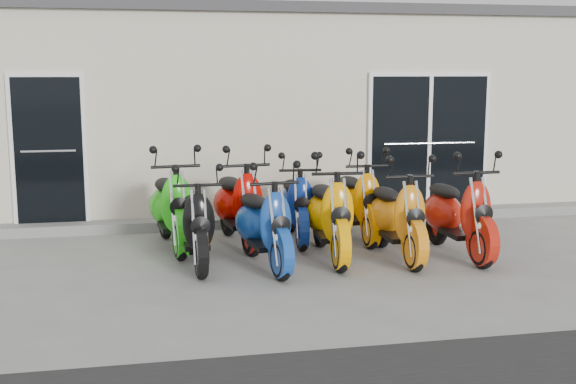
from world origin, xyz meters
name	(u,v)px	position (x,y,z in m)	size (l,w,h in m)	color
ground	(297,258)	(0.00, 0.00, 0.00)	(80.00, 80.00, 0.00)	gray
building	(241,109)	(0.00, 5.20, 1.60)	(14.00, 6.00, 3.20)	beige
roof_cap	(240,20)	(0.00, 5.20, 3.28)	(14.20, 6.20, 0.16)	#3F3F42
front_step	(270,220)	(0.00, 2.02, 0.07)	(14.00, 0.40, 0.15)	gray
door_left	(49,147)	(-3.20, 2.17, 1.26)	(1.07, 0.08, 2.22)	black
door_right	(428,139)	(2.60, 2.17, 1.26)	(2.02, 0.08, 2.22)	black
scooter_front_black	(195,213)	(-1.28, -0.09, 0.65)	(0.64, 1.76, 1.30)	black
scooter_front_blue	(264,213)	(-0.48, -0.33, 0.67)	(0.66, 1.82, 1.34)	#133F95
scooter_front_orange_a	(330,203)	(0.39, -0.10, 0.71)	(0.70, 1.92, 1.42)	#F99E00
scooter_front_orange_b	(397,205)	(1.21, -0.25, 0.68)	(0.67, 1.85, 1.37)	orange
scooter_front_red	(458,202)	(2.03, -0.26, 0.70)	(0.69, 1.89, 1.40)	#B11A0C
scooter_back_green	(171,195)	(-1.53, 0.83, 0.72)	(0.71, 1.94, 1.43)	#28C918
scooter_back_red	(238,194)	(-0.63, 0.84, 0.71)	(0.70, 1.92, 1.42)	#C50700
scooter_back_blue	(296,195)	(0.18, 0.92, 0.65)	(0.64, 1.76, 1.30)	navy
scooter_back_yellow	(358,192)	(1.05, 0.89, 0.67)	(0.66, 1.82, 1.34)	#FF9500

